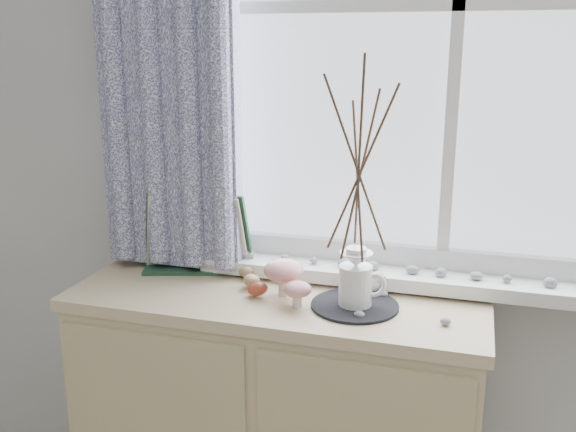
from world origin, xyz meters
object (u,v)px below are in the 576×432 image
object	(u,v)px
toadstool_cluster	(287,276)
botanical_book	(191,233)
sideboard	(276,424)
twig_pitcher	(359,165)

from	to	relation	value
toadstool_cluster	botanical_book	bearing A→B (deg)	162.70
sideboard	twig_pitcher	world-z (taller)	twig_pitcher
botanical_book	toadstool_cluster	size ratio (longest dim) A/B	2.32
sideboard	twig_pitcher	bearing A→B (deg)	-5.76
botanical_book	toadstool_cluster	bearing A→B (deg)	-34.29
twig_pitcher	sideboard	bearing A→B (deg)	150.83
toadstool_cluster	sideboard	bearing A→B (deg)	159.26
toadstool_cluster	twig_pitcher	distance (m)	0.38
toadstool_cluster	twig_pitcher	xyz separation A→B (m)	(0.20, -0.01, 0.33)
botanical_book	toadstool_cluster	distance (m)	0.36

